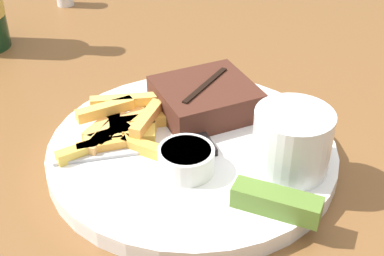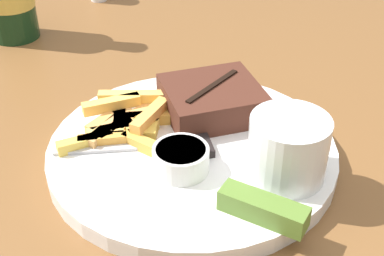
{
  "view_description": "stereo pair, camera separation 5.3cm",
  "coord_description": "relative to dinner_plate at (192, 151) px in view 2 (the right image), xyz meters",
  "views": [
    {
      "loc": [
        -0.17,
        -0.4,
        1.06
      ],
      "look_at": [
        0.0,
        0.0,
        0.77
      ],
      "focal_mm": 50.0,
      "sensor_mm": 36.0,
      "label": 1
    },
    {
      "loc": [
        -0.12,
        -0.42,
        1.06
      ],
      "look_at": [
        0.0,
        0.0,
        0.77
      ],
      "focal_mm": 50.0,
      "sensor_mm": 36.0,
      "label": 2
    }
  ],
  "objects": [
    {
      "name": "dipping_sauce_cup",
      "position": [
        -0.02,
        -0.04,
        0.02
      ],
      "size": [
        0.05,
        0.05,
        0.02
      ],
      "color": "silver",
      "rests_on": "dinner_plate"
    },
    {
      "name": "steak_portion",
      "position": [
        0.04,
        0.05,
        0.03
      ],
      "size": [
        0.1,
        0.09,
        0.03
      ],
      "color": "#472319",
      "rests_on": "dinner_plate"
    },
    {
      "name": "dining_table",
      "position": [
        0.0,
        0.0,
        -0.07
      ],
      "size": [
        1.33,
        1.31,
        0.73
      ],
      "color": "brown",
      "rests_on": "ground_plane"
    },
    {
      "name": "fries_pile",
      "position": [
        -0.06,
        0.05,
        0.02
      ],
      "size": [
        0.13,
        0.11,
        0.02
      ],
      "color": "#F2A24B",
      "rests_on": "dinner_plate"
    },
    {
      "name": "knife_utensil",
      "position": [
        0.01,
        0.03,
        0.01
      ],
      "size": [
        0.03,
        0.17,
        0.01
      ],
      "rotation": [
        0.0,
        0.0,
        1.5
      ],
      "color": "#B7B7BC",
      "rests_on": "dinner_plate"
    },
    {
      "name": "dinner_plate",
      "position": [
        0.0,
        0.0,
        0.0
      ],
      "size": [
        0.29,
        0.29,
        0.02
      ],
      "color": "white",
      "rests_on": "dining_table"
    },
    {
      "name": "coleslaw_cup",
      "position": [
        0.07,
        -0.07,
        0.04
      ],
      "size": [
        0.07,
        0.07,
        0.06
      ],
      "color": "white",
      "rests_on": "dinner_plate"
    },
    {
      "name": "pickle_spear",
      "position": [
        0.03,
        -0.12,
        0.02
      ],
      "size": [
        0.07,
        0.07,
        0.02
      ],
      "color": "#567A2D",
      "rests_on": "dinner_plate"
    },
    {
      "name": "fork_utensil",
      "position": [
        -0.08,
        0.01,
        0.01
      ],
      "size": [
        0.13,
        0.04,
        0.0
      ],
      "rotation": [
        0.0,
        0.0,
        6.1
      ],
      "color": "#B7B7BC",
      "rests_on": "dinner_plate"
    }
  ]
}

